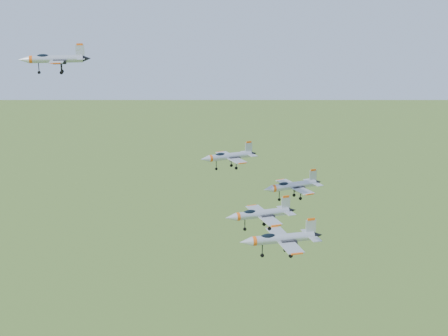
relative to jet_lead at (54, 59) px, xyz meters
name	(u,v)px	position (x,y,z in m)	size (l,w,h in m)	color
jet_lead	(54,59)	(0.00, 0.00, 0.00)	(12.03, 10.06, 3.22)	#ABB0B8
jet_left_high	(228,156)	(27.20, -11.93, -16.48)	(10.80, 8.96, 2.89)	#ABB0B8
jet_right_high	(260,214)	(23.44, -35.20, -18.93)	(10.53, 8.63, 2.83)	#ABB0B8
jet_left_low	(292,186)	(40.24, -10.52, -23.50)	(12.50, 10.38, 3.34)	#ABB0B8
jet_right_low	(281,238)	(30.17, -27.60, -26.26)	(13.72, 11.38, 3.66)	#ABB0B8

